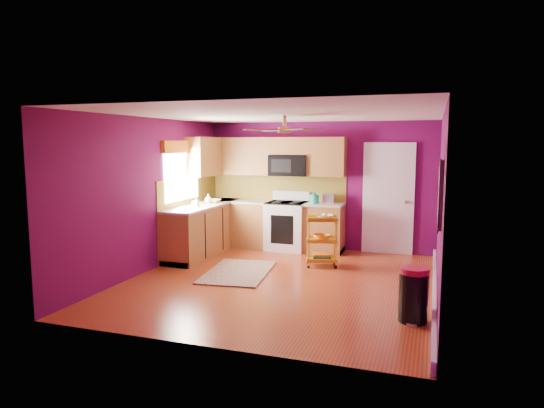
% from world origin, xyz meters
% --- Properties ---
extents(ground, '(5.00, 5.00, 0.00)m').
position_xyz_m(ground, '(0.00, 0.00, 0.00)').
color(ground, maroon).
rests_on(ground, ground).
extents(room_envelope, '(4.54, 5.04, 2.52)m').
position_xyz_m(room_envelope, '(0.03, 0.00, 1.63)').
color(room_envelope, '#5C0A49').
rests_on(room_envelope, ground).
extents(lower_cabinets, '(2.81, 2.31, 0.94)m').
position_xyz_m(lower_cabinets, '(-1.35, 1.82, 0.43)').
color(lower_cabinets, brown).
rests_on(lower_cabinets, ground).
extents(electric_range, '(0.76, 0.66, 1.13)m').
position_xyz_m(electric_range, '(-0.55, 2.17, 0.48)').
color(electric_range, white).
rests_on(electric_range, ground).
extents(upper_cabinetry, '(2.80, 2.30, 1.26)m').
position_xyz_m(upper_cabinetry, '(-1.24, 2.17, 1.80)').
color(upper_cabinetry, brown).
rests_on(upper_cabinetry, ground).
extents(left_window, '(0.08, 1.35, 1.08)m').
position_xyz_m(left_window, '(-2.22, 1.05, 1.74)').
color(left_window, white).
rests_on(left_window, ground).
extents(panel_door, '(0.95, 0.11, 2.15)m').
position_xyz_m(panel_door, '(1.35, 2.47, 1.02)').
color(panel_door, white).
rests_on(panel_door, ground).
extents(right_wall_art, '(0.04, 2.74, 1.04)m').
position_xyz_m(right_wall_art, '(2.23, -0.34, 1.44)').
color(right_wall_art, black).
rests_on(right_wall_art, ground).
extents(ceiling_fan, '(1.01, 1.01, 0.26)m').
position_xyz_m(ceiling_fan, '(0.00, 0.20, 2.29)').
color(ceiling_fan, '#BF8C3F').
rests_on(ceiling_fan, ground).
extents(shag_rug, '(1.14, 1.67, 0.02)m').
position_xyz_m(shag_rug, '(-0.79, 0.25, 0.01)').
color(shag_rug, black).
rests_on(shag_rug, ground).
extents(rolling_cart, '(0.59, 0.50, 0.92)m').
position_xyz_m(rolling_cart, '(0.40, 1.10, 0.47)').
color(rolling_cart, gold).
rests_on(rolling_cart, ground).
extents(trash_can, '(0.35, 0.37, 0.65)m').
position_xyz_m(trash_can, '(1.98, -1.08, 0.32)').
color(trash_can, black).
rests_on(trash_can, ground).
extents(teal_kettle, '(0.18, 0.18, 0.21)m').
position_xyz_m(teal_kettle, '(-0.01, 2.17, 1.02)').
color(teal_kettle, teal).
rests_on(teal_kettle, lower_cabinets).
extents(toaster, '(0.22, 0.15, 0.18)m').
position_xyz_m(toaster, '(0.25, 2.29, 1.03)').
color(toaster, beige).
rests_on(toaster, lower_cabinets).
extents(soap_bottle_a, '(0.08, 0.08, 0.17)m').
position_xyz_m(soap_bottle_a, '(-1.93, 1.04, 1.03)').
color(soap_bottle_a, '#EA3F72').
rests_on(soap_bottle_a, lower_cabinets).
extents(soap_bottle_b, '(0.14, 0.14, 0.18)m').
position_xyz_m(soap_bottle_b, '(-1.94, 1.53, 1.03)').
color(soap_bottle_b, white).
rests_on(soap_bottle_b, lower_cabinets).
extents(counter_dish, '(0.27, 0.27, 0.07)m').
position_xyz_m(counter_dish, '(-1.87, 1.65, 0.97)').
color(counter_dish, white).
rests_on(counter_dish, lower_cabinets).
extents(counter_cup, '(0.13, 0.13, 0.10)m').
position_xyz_m(counter_cup, '(-1.97, 1.05, 0.99)').
color(counter_cup, white).
rests_on(counter_cup, lower_cabinets).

